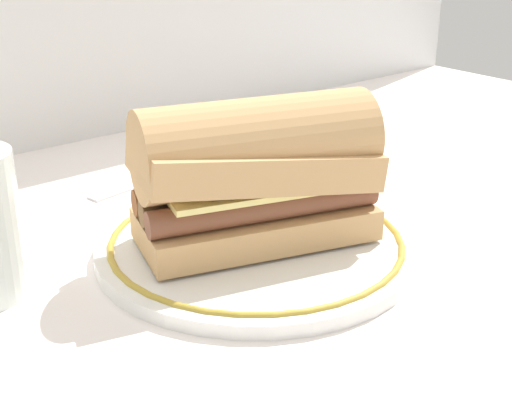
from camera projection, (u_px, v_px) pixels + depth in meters
ground_plane at (272, 269)px, 0.61m from camera, size 1.50×1.50×0.00m
plate at (256, 245)px, 0.63m from camera, size 0.27×0.27×0.01m
sausage_sandwich at (256, 170)px, 0.60m from camera, size 0.22×0.14×0.12m
butter_knife at (158, 174)px, 0.80m from camera, size 0.15×0.04×0.01m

